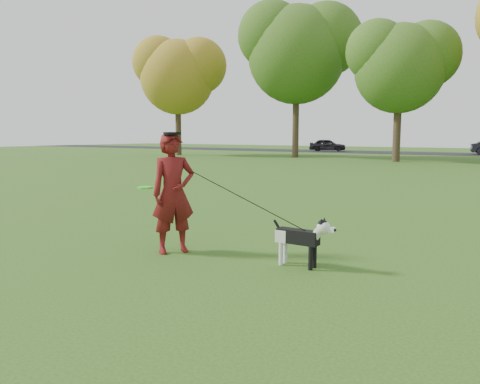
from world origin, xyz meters
The scene contains 6 objects.
ground centered at (0.00, 0.00, 0.00)m, with size 120.00×120.00×0.00m, color #285116.
man centered at (-0.42, -0.09, 0.90)m, with size 0.66×0.43×1.81m, color #5A0C15.
dog centered at (1.56, 0.24, 0.43)m, with size 0.92×0.19×0.70m.
car_left centered at (-14.83, 40.00, 0.65)m, with size 1.49×3.69×1.26m, color black.
man_held_items centered at (0.84, 0.04, 0.87)m, with size 2.66×0.60×1.35m.
tree_row centered at (-1.43, 26.07, 7.41)m, with size 51.74×8.86×12.01m.
Camera 1 is at (4.24, -5.34, 1.79)m, focal length 35.00 mm.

